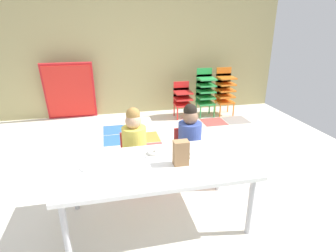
{
  "coord_description": "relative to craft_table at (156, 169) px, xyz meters",
  "views": [
    {
      "loc": [
        -0.54,
        -2.71,
        1.75
      ],
      "look_at": [
        -0.02,
        -0.38,
        0.84
      ],
      "focal_mm": 29.39,
      "sensor_mm": 36.0,
      "label": 1
    }
  ],
  "objects": [
    {
      "name": "paper_plate_near_edge",
      "position": [
        0.0,
        0.19,
        0.05
      ],
      "size": [
        0.18,
        0.18,
        0.01
      ],
      "primitive_type": "cylinder",
      "color": "white",
      "rests_on": "craft_table"
    },
    {
      "name": "craft_table",
      "position": [
        0.0,
        0.0,
        0.0
      ],
      "size": [
        1.66,
        0.81,
        0.59
      ],
      "color": "white",
      "rests_on": "ground_plane"
    },
    {
      "name": "kid_chair_green_stack",
      "position": [
        1.49,
        2.84,
        -0.03
      ],
      "size": [
        0.32,
        0.3,
        0.92
      ],
      "color": "green",
      "rests_on": "ground_plane"
    },
    {
      "name": "donut_powdered_loose",
      "position": [
        0.31,
        0.08,
        0.06
      ],
      "size": [
        0.1,
        0.1,
        0.03
      ],
      "primitive_type": "torus",
      "color": "white",
      "rests_on": "craft_table"
    },
    {
      "name": "donut_powdered_on_plate",
      "position": [
        0.0,
        0.19,
        0.07
      ],
      "size": [
        0.11,
        0.11,
        0.03
      ],
      "primitive_type": "torus",
      "color": "white",
      "rests_on": "craft_table"
    },
    {
      "name": "ground_plane",
      "position": [
        0.18,
        0.64,
        -0.55
      ],
      "size": [
        5.9,
        5.52,
        0.02
      ],
      "color": "silver"
    },
    {
      "name": "back_wall",
      "position": [
        0.18,
        3.38,
        0.79
      ],
      "size": [
        5.9,
        0.1,
        2.67
      ],
      "primitive_type": "cube",
      "color": "tan",
      "rests_on": "ground_plane"
    },
    {
      "name": "paper_plate_center_table",
      "position": [
        -0.55,
        0.07,
        0.05
      ],
      "size": [
        0.18,
        0.18,
        0.01
      ],
      "primitive_type": "cylinder",
      "color": "white",
      "rests_on": "craft_table"
    },
    {
      "name": "paper_bag_brown",
      "position": [
        0.21,
        -0.05,
        0.16
      ],
      "size": [
        0.13,
        0.09,
        0.22
      ],
      "primitive_type": "cube",
      "color": "#9E754C",
      "rests_on": "craft_table"
    },
    {
      "name": "seated_child_middle_seat",
      "position": [
        0.5,
        0.63,
        0.01
      ],
      "size": [
        0.32,
        0.32,
        0.92
      ],
      "color": "red",
      "rests_on": "ground_plane"
    },
    {
      "name": "seated_child_near_camera",
      "position": [
        -0.12,
        0.63,
        0.01
      ],
      "size": [
        0.32,
        0.31,
        0.92
      ],
      "color": "red",
      "rests_on": "ground_plane"
    },
    {
      "name": "kid_chair_red_stack",
      "position": [
        1.03,
        2.84,
        -0.15
      ],
      "size": [
        0.32,
        0.3,
        0.68
      ],
      "color": "red",
      "rests_on": "ground_plane"
    },
    {
      "name": "folded_activity_table",
      "position": [
        -1.05,
        3.18,
        -0.0
      ],
      "size": [
        0.9,
        0.29,
        1.09
      ],
      "color": "red",
      "rests_on": "ground_plane"
    },
    {
      "name": "kid_chair_orange_stack",
      "position": [
        1.89,
        2.84,
        -0.03
      ],
      "size": [
        0.32,
        0.3,
        0.92
      ],
      "color": "orange",
      "rests_on": "ground_plane"
    }
  ]
}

